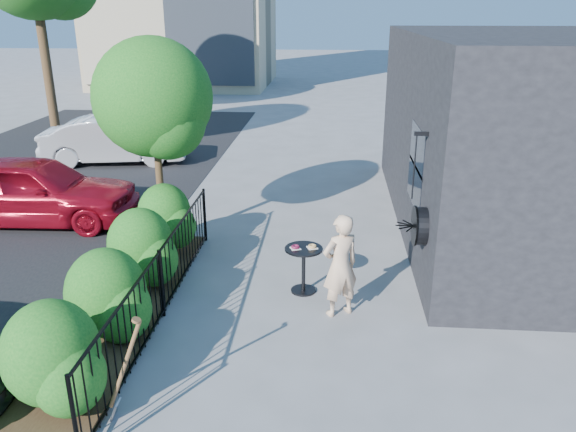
# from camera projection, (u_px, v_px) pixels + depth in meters

# --- Properties ---
(ground) EXTENTS (120.00, 120.00, 0.00)m
(ground) POSITION_uv_depth(u_px,v_px,m) (261.00, 320.00, 8.50)
(ground) COLOR gray
(ground) RESTS_ON ground
(shop_building) EXTENTS (6.22, 9.00, 4.00)m
(shop_building) POSITION_uv_depth(u_px,v_px,m) (550.00, 134.00, 11.61)
(shop_building) COLOR black
(shop_building) RESTS_ON ground
(fence) EXTENTS (0.05, 6.05, 1.10)m
(fence) POSITION_uv_depth(u_px,v_px,m) (161.00, 283.00, 8.42)
(fence) COLOR black
(fence) RESTS_ON ground
(planting_bed) EXTENTS (1.30, 6.00, 0.08)m
(planting_bed) POSITION_uv_depth(u_px,v_px,m) (120.00, 312.00, 8.65)
(planting_bed) COLOR #382616
(planting_bed) RESTS_ON ground
(shrubs) EXTENTS (1.10, 5.60, 1.24)m
(shrubs) POSITION_uv_depth(u_px,v_px,m) (124.00, 270.00, 8.51)
(shrubs) COLOR #145718
(shrubs) RESTS_ON ground
(patio_tree) EXTENTS (2.20, 2.20, 3.94)m
(patio_tree) POSITION_uv_depth(u_px,v_px,m) (156.00, 105.00, 10.29)
(patio_tree) COLOR #3F2B19
(patio_tree) RESTS_ON ground
(cafe_table) EXTENTS (0.62, 0.62, 0.84)m
(cafe_table) POSITION_uv_depth(u_px,v_px,m) (304.00, 262.00, 9.18)
(cafe_table) COLOR black
(cafe_table) RESTS_ON ground
(woman) EXTENTS (0.71, 0.63, 1.63)m
(woman) POSITION_uv_depth(u_px,v_px,m) (340.00, 266.00, 8.40)
(woman) COLOR beige
(woman) RESTS_ON ground
(shovel) EXTENTS (0.49, 0.18, 1.36)m
(shovel) POSITION_uv_depth(u_px,v_px,m) (123.00, 375.00, 6.25)
(shovel) COLOR brown
(shovel) RESTS_ON ground
(car_red) EXTENTS (4.44, 1.92, 1.49)m
(car_red) POSITION_uv_depth(u_px,v_px,m) (34.00, 190.00, 12.14)
(car_red) COLOR #A10D1F
(car_red) RESTS_ON ground
(car_silver) EXTENTS (4.43, 2.16, 1.40)m
(car_silver) POSITION_uv_depth(u_px,v_px,m) (115.00, 140.00, 16.95)
(car_silver) COLOR #B7B7BC
(car_silver) RESTS_ON ground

